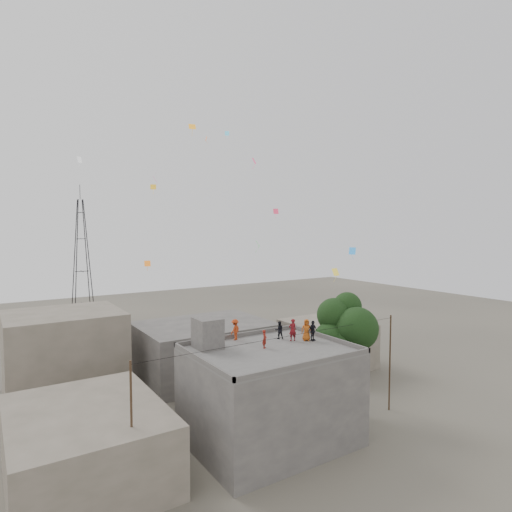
{
  "coord_description": "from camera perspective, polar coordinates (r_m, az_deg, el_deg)",
  "views": [
    {
      "loc": [
        -15.54,
        -22.5,
        13.96
      ],
      "look_at": [
        -0.47,
        0.94,
        12.19
      ],
      "focal_mm": 30.0,
      "sensor_mm": 36.0,
      "label": 1
    }
  ],
  "objects": [
    {
      "name": "utility_line",
      "position": [
        28.49,
        4.21,
        -17.21
      ],
      "size": [
        20.12,
        0.62,
        7.4
      ],
      "color": "black",
      "rests_on": "ground"
    },
    {
      "name": "neighbor_northwest",
      "position": [
        40.28,
        -24.19,
        -11.74
      ],
      "size": [
        9.0,
        8.0,
        7.0
      ],
      "primitive_type": "cube",
      "color": "#675F51",
      "rests_on": "ground"
    },
    {
      "name": "tree",
      "position": [
        33.47,
        11.87,
        -10.02
      ],
      "size": [
        4.9,
        4.6,
        9.1
      ],
      "color": "black",
      "rests_on": "ground"
    },
    {
      "name": "person_orange_adult",
      "position": [
        30.71,
        -2.81,
        -9.77
      ],
      "size": [
        1.1,
        0.94,
        1.48
      ],
      "primitive_type": "imported",
      "rotation": [
        0.0,
        0.0,
        -2.65
      ],
      "color": "#B23714",
      "rests_on": "main_building"
    },
    {
      "name": "person_dark_adult",
      "position": [
        30.74,
        7.57,
        -9.84
      ],
      "size": [
        0.89,
        0.51,
        1.42
      ],
      "primitive_type": "imported",
      "rotation": [
        0.0,
        0.0,
        0.2
      ],
      "color": "black",
      "rests_on": "main_building"
    },
    {
      "name": "main_building",
      "position": [
        29.44,
        1.85,
        -18.12
      ],
      "size": [
        10.0,
        8.0,
        6.1
      ],
      "color": "#4D4B48",
      "rests_on": "ground"
    },
    {
      "name": "person_red_adult",
      "position": [
        30.53,
        4.9,
        -9.78
      ],
      "size": [
        0.63,
        0.47,
        1.56
      ],
      "primitive_type": "imported",
      "rotation": [
        0.0,
        0.0,
        2.97
      ],
      "color": "maroon",
      "rests_on": "main_building"
    },
    {
      "name": "ground",
      "position": [
        30.7,
        1.84,
        -23.41
      ],
      "size": [
        140.0,
        140.0,
        0.0
      ],
      "primitive_type": "plane",
      "color": "#4D493F",
      "rests_on": "ground"
    },
    {
      "name": "person_red_child",
      "position": [
        28.67,
        1.15,
        -11.01
      ],
      "size": [
        0.52,
        0.52,
        1.22
      ],
      "primitive_type": "imported",
      "rotation": [
        0.0,
        0.0,
        0.82
      ],
      "color": "maroon",
      "rests_on": "main_building"
    },
    {
      "name": "transmission_tower",
      "position": [
        63.75,
        -22.21,
        -1.03
      ],
      "size": [
        2.97,
        2.97,
        20.01
      ],
      "color": "black",
      "rests_on": "ground"
    },
    {
      "name": "person_dark_child",
      "position": [
        31.05,
        3.12,
        -9.83
      ],
      "size": [
        0.75,
        0.68,
        1.27
      ],
      "primitive_type": "imported",
      "rotation": [
        0.0,
        0.0,
        2.75
      ],
      "color": "black",
      "rests_on": "main_building"
    },
    {
      "name": "stair_head_box",
      "position": [
        28.8,
        -6.47,
        -10.17
      ],
      "size": [
        1.6,
        1.8,
        2.0
      ],
      "primitive_type": "cube",
      "color": "#4D4B48",
      "rests_on": "main_building"
    },
    {
      "name": "person_orange_child",
      "position": [
        30.71,
        6.74,
        -9.76
      ],
      "size": [
        0.89,
        0.8,
        1.52
      ],
      "primitive_type": "imported",
      "rotation": [
        0.0,
        0.0,
        -0.54
      ],
      "color": "#B04E14",
      "rests_on": "main_building"
    },
    {
      "name": "neighbor_east",
      "position": [
        45.47,
        9.39,
        -11.4
      ],
      "size": [
        7.0,
        8.0,
        4.4
      ],
      "primitive_type": "cube",
      "color": "#675F51",
      "rests_on": "ground"
    },
    {
      "name": "neighbor_west",
      "position": [
        27.64,
        -21.64,
        -22.26
      ],
      "size": [
        8.0,
        10.0,
        4.0
      ],
      "primitive_type": "cube",
      "color": "#675F51",
      "rests_on": "ground"
    },
    {
      "name": "kites",
      "position": [
        33.79,
        -1.55,
        6.82
      ],
      "size": [
        19.1,
        15.62,
        12.99
      ],
      "color": "orange",
      "rests_on": "ground"
    },
    {
      "name": "parapet",
      "position": [
        28.41,
        1.86,
        -12.11
      ],
      "size": [
        10.0,
        8.0,
        0.3
      ],
      "color": "#4D4B48",
      "rests_on": "main_building"
    },
    {
      "name": "neighbor_north",
      "position": [
        42.09,
        -6.96,
        -12.19
      ],
      "size": [
        12.0,
        9.0,
        5.0
      ],
      "primitive_type": "cube",
      "color": "#4D4B48",
      "rests_on": "ground"
    }
  ]
}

